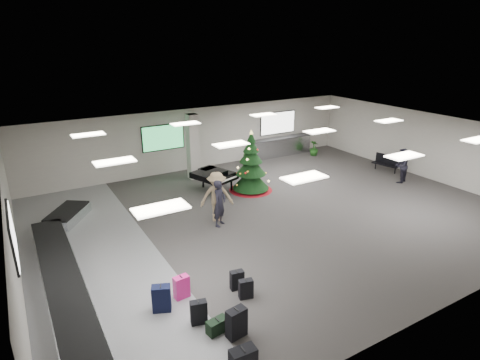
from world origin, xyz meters
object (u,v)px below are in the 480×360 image
baggage_carousel (64,264)px  pink_suitcase (182,287)px  bench (387,162)px  traveler_b (217,197)px  christmas_tree (251,170)px  potted_plant_right (314,148)px  traveler_bench (401,166)px  grand_piano (214,176)px  traveler_a (220,203)px  potted_plant_left (245,158)px  service_counter (280,147)px

baggage_carousel → pink_suitcase: 3.96m
bench → traveler_b: (-10.35, -0.77, 0.49)m
christmas_tree → potted_plant_right: size_ratio=3.13×
baggage_carousel → christmas_tree: (8.39, 2.84, 0.75)m
traveler_bench → potted_plant_right: 5.69m
christmas_tree → grand_piano: (-1.50, 0.77, -0.23)m
bench → traveler_a: 10.53m
christmas_tree → potted_plant_left: size_ratio=3.78×
traveler_a → traveler_b: bearing=40.3°
service_counter → traveler_bench: bearing=-70.9°
grand_piano → traveler_b: (-1.29, -2.82, 0.24)m
potted_plant_left → baggage_carousel: bearing=-148.3°
traveler_bench → potted_plant_right: (-0.55, 5.65, -0.39)m
pink_suitcase → traveler_b: (3.05, 3.82, 0.65)m
baggage_carousel → christmas_tree: bearing=18.7°
pink_suitcase → baggage_carousel: bearing=124.2°
pink_suitcase → potted_plant_left: size_ratio=0.89×
pink_suitcase → christmas_tree: bearing=39.3°
christmas_tree → potted_plant_left: (1.77, 3.44, -0.59)m
traveler_bench → christmas_tree: bearing=-41.0°
baggage_carousel → potted_plant_left: potted_plant_left is taller
potted_plant_left → traveler_b: bearing=-129.7°
pink_suitcase → bench: size_ratio=0.46×
baggage_carousel → traveler_a: traveler_a is taller
christmas_tree → traveler_a: (-2.90, -2.48, -0.08)m
christmas_tree → traveler_b: bearing=-143.8°
baggage_carousel → service_counter: 14.50m
service_counter → traveler_a: 9.74m
potted_plant_left → pink_suitcase: bearing=-129.3°
service_counter → traveler_a: traveler_a is taller
christmas_tree → baggage_carousel: bearing=-161.3°
pink_suitcase → traveler_bench: (12.59, 3.12, 0.51)m
baggage_carousel → potted_plant_right: bearing=21.5°
potted_plant_left → potted_plant_right: (4.43, -0.54, 0.08)m
traveler_b → service_counter: bearing=58.2°
potted_plant_left → grand_piano: bearing=-140.7°
traveler_a → traveler_b: size_ratio=0.91×
traveler_a → traveler_bench: size_ratio=1.06×
service_counter → grand_piano: (-5.94, -3.12, 0.19)m
baggage_carousel → potted_plant_left: 11.95m
baggage_carousel → traveler_a: 5.55m
baggage_carousel → potted_plant_left: size_ratio=13.00×
potted_plant_left → potted_plant_right: 4.46m
pink_suitcase → potted_plant_right: size_ratio=0.73×
service_counter → traveler_b: traveler_b is taller
traveler_a → grand_piano: bearing=31.2°
pink_suitcase → bench: bearing=13.1°
potted_plant_right → baggage_carousel: bearing=-158.5°
pink_suitcase → traveler_a: traveler_a is taller
bench → traveler_bench: bearing=-132.2°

